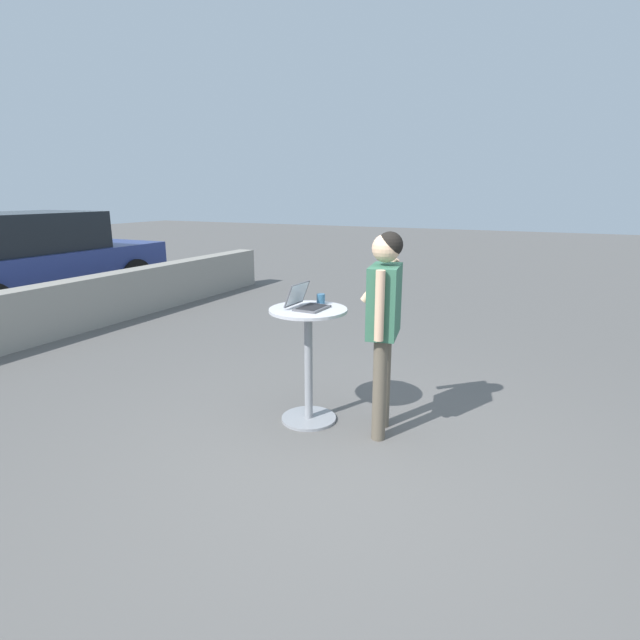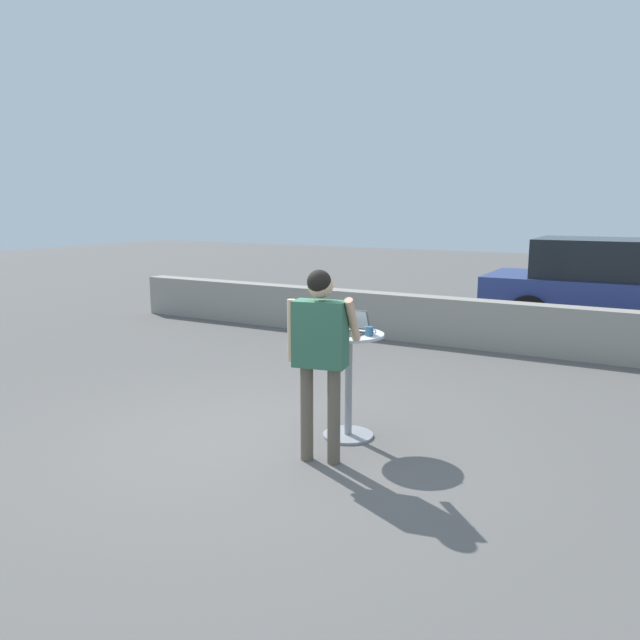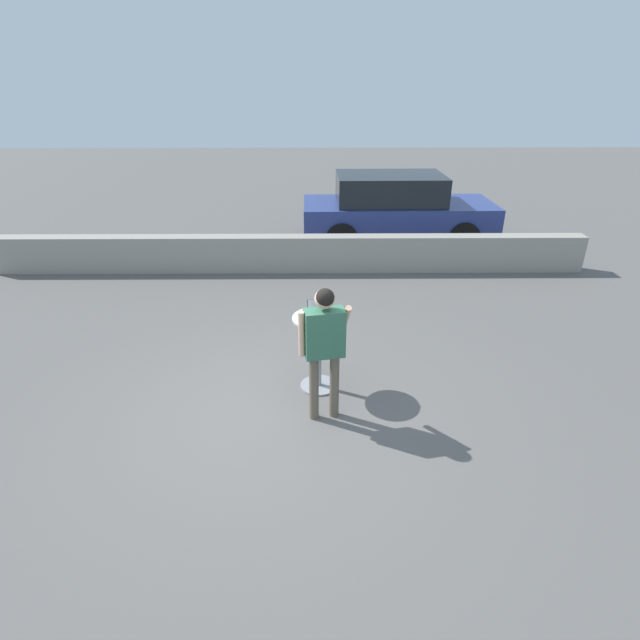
% 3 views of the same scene
% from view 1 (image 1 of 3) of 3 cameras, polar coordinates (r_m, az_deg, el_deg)
% --- Properties ---
extents(ground_plane, '(50.00, 50.00, 0.00)m').
position_cam_1_polar(ground_plane, '(3.75, 3.27, -16.58)').
color(ground_plane, '#5B5956').
extents(cafe_table, '(0.65, 0.65, 1.00)m').
position_cam_1_polar(cafe_table, '(4.23, -1.33, -3.78)').
color(cafe_table, gray).
rests_on(cafe_table, ground_plane).
extents(laptop, '(0.30, 0.30, 0.21)m').
position_cam_1_polar(laptop, '(4.12, -1.55, 1.98)').
color(laptop, '#515156').
rests_on(laptop, cafe_table).
extents(coffee_mug, '(0.10, 0.07, 0.09)m').
position_cam_1_polar(coffee_mug, '(4.29, 0.10, 2.43)').
color(coffee_mug, '#336084').
rests_on(coffee_mug, cafe_table).
extents(standing_person, '(0.58, 0.44, 1.65)m').
position_cam_1_polar(standing_person, '(3.92, 7.35, 1.28)').
color(standing_person, brown).
rests_on(standing_person, ground_plane).
extents(parked_car_near_street, '(4.49, 1.99, 1.61)m').
position_cam_1_polar(parked_car_near_street, '(9.86, -30.23, 6.00)').
color(parked_car_near_street, navy).
rests_on(parked_car_near_street, ground_plane).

